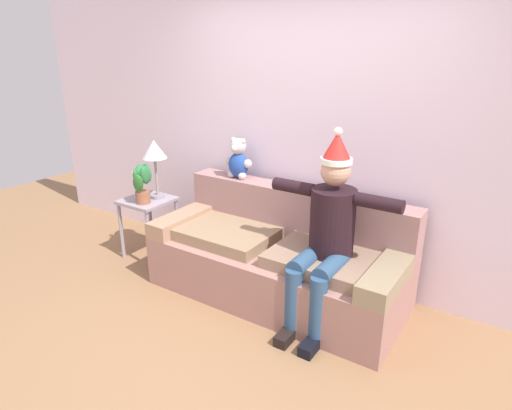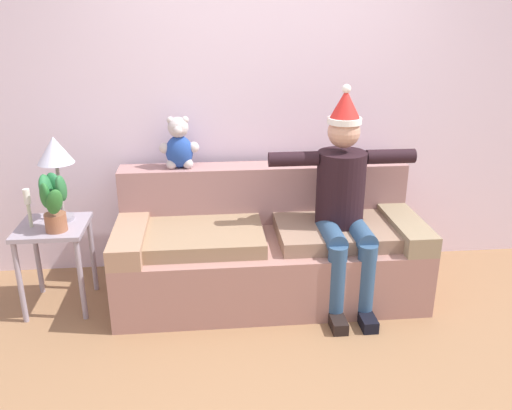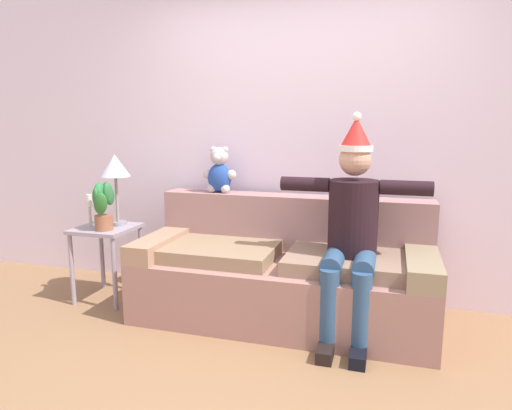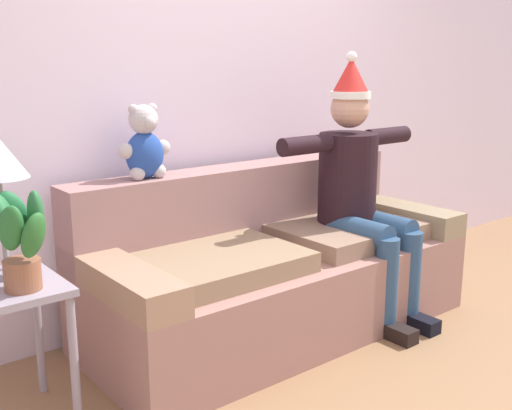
% 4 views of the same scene
% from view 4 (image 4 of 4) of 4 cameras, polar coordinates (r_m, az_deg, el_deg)
% --- Properties ---
extents(ground_plane, '(10.00, 10.00, 0.00)m').
position_cam_4_polar(ground_plane, '(2.97, 14.99, -16.97)').
color(ground_plane, '#906947').
extents(back_wall, '(7.00, 0.10, 2.70)m').
position_cam_4_polar(back_wall, '(3.69, -3.74, 11.27)').
color(back_wall, silver).
rests_on(back_wall, ground_plane).
extents(couch, '(2.16, 0.92, 0.89)m').
position_cam_4_polar(couch, '(3.46, 1.64, -5.91)').
color(couch, '#9F7067').
rests_on(couch, ground_plane).
extents(person_seated, '(1.02, 0.77, 1.53)m').
position_cam_4_polar(person_seated, '(3.57, 9.59, 1.75)').
color(person_seated, black).
rests_on(person_seated, ground_plane).
extents(teddy_bear, '(0.29, 0.17, 0.38)m').
position_cam_4_polar(teddy_bear, '(3.17, -10.29, 5.48)').
color(teddy_bear, '#23479E').
rests_on(teddy_bear, couch).
extents(side_table, '(0.45, 0.46, 0.62)m').
position_cam_4_polar(side_table, '(2.66, -22.44, -9.26)').
color(side_table, '#9A8F9F').
rests_on(side_table, ground_plane).
extents(potted_plant, '(0.21, 0.25, 0.40)m').
position_cam_4_polar(potted_plant, '(2.48, -21.00, -2.83)').
color(potted_plant, '#945A3D').
rests_on(potted_plant, side_table).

